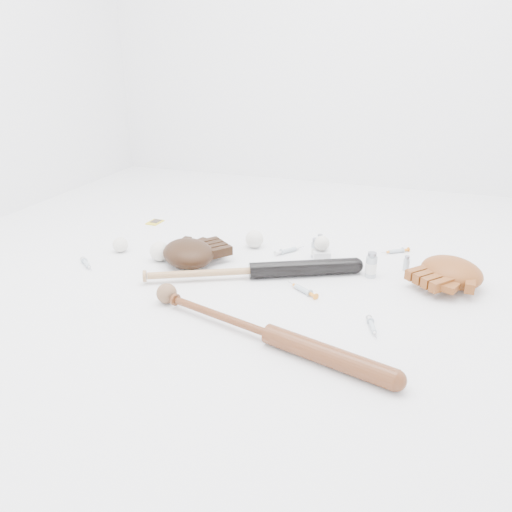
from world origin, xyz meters
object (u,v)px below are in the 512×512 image
(bat_dark, at_px, (252,271))
(bat_wood, at_px, (270,334))
(glove_dark, at_px, (188,253))
(pedestal, at_px, (321,255))

(bat_dark, relative_size, bat_wood, 1.05)
(bat_wood, xyz_separation_m, glove_dark, (-0.49, 0.45, 0.02))
(glove_dark, bearing_deg, bat_dark, 31.03)
(glove_dark, distance_m, pedestal, 0.55)
(bat_dark, bearing_deg, glove_dark, 146.30)
(bat_dark, distance_m, glove_dark, 0.29)
(bat_wood, bearing_deg, pedestal, 105.02)
(bat_wood, height_order, pedestal, bat_wood)
(bat_wood, relative_size, glove_dark, 2.90)
(glove_dark, xyz_separation_m, pedestal, (0.50, 0.23, -0.03))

